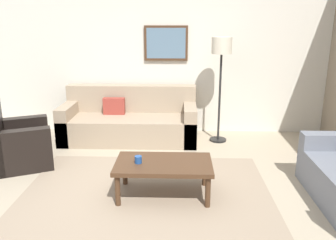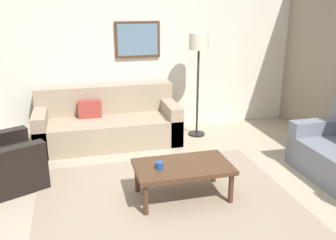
# 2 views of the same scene
# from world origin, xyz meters

# --- Properties ---
(ground_plane) EXTENTS (8.00, 8.00, 0.00)m
(ground_plane) POSITION_xyz_m (0.00, 0.00, 0.00)
(ground_plane) COLOR tan
(rear_partition) EXTENTS (6.00, 0.12, 2.80)m
(rear_partition) POSITION_xyz_m (0.00, 2.60, 1.40)
(rear_partition) COLOR silver
(rear_partition) RESTS_ON ground_plane
(area_rug) EXTENTS (2.92, 2.43, 0.01)m
(area_rug) POSITION_xyz_m (0.00, 0.00, 0.00)
(area_rug) COLOR gray
(area_rug) RESTS_ON ground_plane
(couch_main) EXTENTS (2.22, 0.92, 0.88)m
(couch_main) POSITION_xyz_m (-0.46, 2.09, 0.30)
(couch_main) COLOR gray
(couch_main) RESTS_ON ground_plane
(armchair_leather) EXTENTS (1.06, 1.06, 0.95)m
(armchair_leather) POSITION_xyz_m (-1.90, 0.87, 0.31)
(armchair_leather) COLOR black
(armchair_leather) RESTS_ON ground_plane
(coffee_table) EXTENTS (1.10, 0.64, 0.41)m
(coffee_table) POSITION_xyz_m (0.21, 0.08, 0.36)
(coffee_table) COLOR #472D1C
(coffee_table) RESTS_ON ground_plane
(cup) EXTENTS (0.08, 0.08, 0.08)m
(cup) POSITION_xyz_m (-0.08, 0.05, 0.45)
(cup) COLOR #1E478C
(cup) RESTS_ON coffee_table
(lamp_standing) EXTENTS (0.32, 0.32, 1.71)m
(lamp_standing) POSITION_xyz_m (1.04, 2.01, 1.41)
(lamp_standing) COLOR black
(lamp_standing) RESTS_ON ground_plane
(framed_artwork) EXTENTS (0.75, 0.04, 0.59)m
(framed_artwork) POSITION_xyz_m (0.14, 2.51, 1.58)
(framed_artwork) COLOR #472D1C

